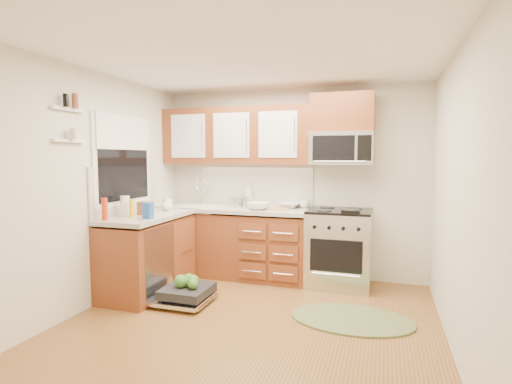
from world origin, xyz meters
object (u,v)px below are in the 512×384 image
(range, at_px, (339,248))
(bowl_b, at_px, (258,206))
(sink, at_px, (197,215))
(dishwasher, at_px, (184,294))
(cutting_board, at_px, (277,209))
(paper_towel_roll, at_px, (125,206))
(skillet, at_px, (350,211))
(bowl_a, at_px, (289,205))
(cup, at_px, (304,204))
(microwave, at_px, (342,148))
(stock_pot, at_px, (237,202))
(upper_cabinets, at_px, (236,136))
(rug, at_px, (352,319))

(range, bearing_deg, bowl_b, -173.86)
(sink, bearing_deg, bowl_b, -6.22)
(range, bearing_deg, dishwasher, -143.73)
(cutting_board, relative_size, paper_towel_roll, 1.21)
(dishwasher, distance_m, skillet, 2.09)
(cutting_board, bearing_deg, sink, 177.63)
(bowl_a, height_order, bowl_b, bowl_b)
(paper_towel_roll, bearing_deg, cup, 36.41)
(cup, bearing_deg, paper_towel_roll, -143.59)
(microwave, xyz_separation_m, cup, (-0.48, 0.10, -0.72))
(microwave, xyz_separation_m, bowl_b, (-1.02, -0.23, -0.73))
(paper_towel_roll, bearing_deg, skillet, 19.46)
(skillet, bearing_deg, microwave, 111.77)
(paper_towel_roll, relative_size, cup, 1.71)
(range, xyz_separation_m, stock_pot, (-1.38, 0.12, 0.51))
(bowl_b, bearing_deg, bowl_a, 39.53)
(upper_cabinets, height_order, range, upper_cabinets)
(range, distance_m, sink, 1.96)
(bowl_b, bearing_deg, dishwasher, -117.10)
(skillet, bearing_deg, cutting_board, 168.25)
(sink, bearing_deg, cup, 9.01)
(upper_cabinets, distance_m, range, 1.99)
(upper_cabinets, distance_m, paper_towel_roll, 1.74)
(range, height_order, rug, range)
(upper_cabinets, relative_size, dishwasher, 2.93)
(bowl_a, xyz_separation_m, cup, (0.20, 0.05, 0.02))
(skillet, height_order, cutting_board, skillet)
(stock_pot, distance_m, bowl_b, 0.43)
(dishwasher, bearing_deg, paper_towel_roll, 178.27)
(upper_cabinets, relative_size, sink, 3.31)
(paper_towel_roll, bearing_deg, range, 25.91)
(cutting_board, bearing_deg, cup, 43.05)
(stock_pot, xyz_separation_m, cup, (0.90, 0.10, -0.01))
(stock_pot, bearing_deg, bowl_b, -31.72)
(sink, height_order, bowl_a, bowl_a)
(cutting_board, height_order, cup, cup)
(rug, bearing_deg, cup, 119.84)
(range, distance_m, microwave, 1.23)
(upper_cabinets, xyz_separation_m, rug, (1.65, -1.18, -1.86))
(rug, height_order, stock_pot, stock_pot)
(microwave, distance_m, rug, 2.06)
(sink, xyz_separation_m, cup, (1.45, 0.23, 0.18))
(skillet, xyz_separation_m, cup, (-0.63, 0.47, 0.01))
(sink, height_order, stock_pot, stock_pot)
(dishwasher, xyz_separation_m, stock_pot, (0.16, 1.25, 0.89))
(range, relative_size, microwave, 1.25)
(microwave, bearing_deg, range, -90.00)
(bowl_a, bearing_deg, sink, -171.81)
(cutting_board, bearing_deg, dishwasher, -125.43)
(skillet, relative_size, paper_towel_roll, 0.93)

